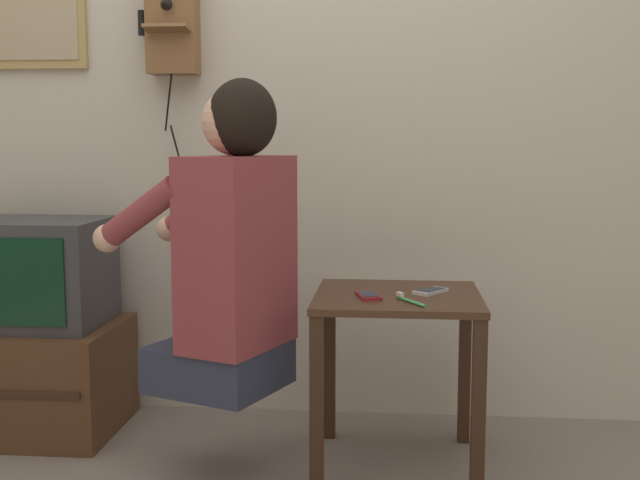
{
  "coord_description": "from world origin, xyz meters",
  "views": [
    {
      "loc": [
        0.5,
        -1.9,
        1.04
      ],
      "look_at": [
        0.27,
        0.56,
        0.74
      ],
      "focal_mm": 45.0,
      "sensor_mm": 36.0,
      "label": 1
    }
  ],
  "objects_px": {
    "cell_phone_held": "(368,295)",
    "cell_phone_spare": "(431,291)",
    "framed_picture": "(32,7)",
    "person": "(229,246)",
    "toothbrush": "(409,300)",
    "wall_phone_antique": "(172,16)",
    "television": "(24,272)"
  },
  "relations": [
    {
      "from": "cell_phone_held",
      "to": "cell_phone_spare",
      "type": "bearing_deg",
      "value": 9.71
    },
    {
      "from": "framed_picture",
      "to": "cell_phone_held",
      "type": "height_order",
      "value": "framed_picture"
    },
    {
      "from": "person",
      "to": "toothbrush",
      "type": "relative_size",
      "value": 6.93
    },
    {
      "from": "person",
      "to": "cell_phone_spare",
      "type": "xyz_separation_m",
      "value": [
        0.61,
        0.16,
        -0.16
      ]
    },
    {
      "from": "wall_phone_antique",
      "to": "toothbrush",
      "type": "relative_size",
      "value": 6.11
    },
    {
      "from": "framed_picture",
      "to": "cell_phone_held",
      "type": "xyz_separation_m",
      "value": [
        1.3,
        -0.56,
        -0.98
      ]
    },
    {
      "from": "wall_phone_antique",
      "to": "person",
      "type": "bearing_deg",
      "value": -61.02
    },
    {
      "from": "framed_picture",
      "to": "wall_phone_antique",
      "type": "bearing_deg",
      "value": -4.5
    },
    {
      "from": "framed_picture",
      "to": "cell_phone_spare",
      "type": "bearing_deg",
      "value": -17.41
    },
    {
      "from": "framed_picture",
      "to": "person",
      "type": "bearing_deg",
      "value": -35.66
    },
    {
      "from": "television",
      "to": "person",
      "type": "bearing_deg",
      "value": -23.41
    },
    {
      "from": "television",
      "to": "toothbrush",
      "type": "xyz_separation_m",
      "value": [
        1.37,
        -0.35,
        -0.01
      ]
    },
    {
      "from": "toothbrush",
      "to": "wall_phone_antique",
      "type": "bearing_deg",
      "value": 115.62
    },
    {
      "from": "television",
      "to": "cell_phone_spare",
      "type": "xyz_separation_m",
      "value": [
        1.44,
        -0.19,
        -0.01
      ]
    },
    {
      "from": "television",
      "to": "wall_phone_antique",
      "type": "xyz_separation_m",
      "value": [
        0.5,
        0.23,
        0.93
      ]
    },
    {
      "from": "wall_phone_antique",
      "to": "toothbrush",
      "type": "bearing_deg",
      "value": -33.84
    },
    {
      "from": "person",
      "to": "toothbrush",
      "type": "height_order",
      "value": "person"
    },
    {
      "from": "wall_phone_antique",
      "to": "cell_phone_held",
      "type": "bearing_deg",
      "value": -34.68
    },
    {
      "from": "television",
      "to": "toothbrush",
      "type": "height_order",
      "value": "television"
    },
    {
      "from": "cell_phone_held",
      "to": "toothbrush",
      "type": "xyz_separation_m",
      "value": [
        0.12,
        -0.07,
        0.0
      ]
    },
    {
      "from": "cell_phone_held",
      "to": "cell_phone_spare",
      "type": "relative_size",
      "value": 1.0
    },
    {
      "from": "television",
      "to": "cell_phone_held",
      "type": "xyz_separation_m",
      "value": [
        1.24,
        -0.29,
        -0.01
      ]
    },
    {
      "from": "cell_phone_spare",
      "to": "toothbrush",
      "type": "bearing_deg",
      "value": -79.14
    },
    {
      "from": "person",
      "to": "cell_phone_held",
      "type": "xyz_separation_m",
      "value": [
        0.42,
        0.07,
        -0.16
      ]
    },
    {
      "from": "cell_phone_spare",
      "to": "toothbrush",
      "type": "relative_size",
      "value": 0.99
    },
    {
      "from": "person",
      "to": "television",
      "type": "bearing_deg",
      "value": 88.62
    },
    {
      "from": "wall_phone_antique",
      "to": "television",
      "type": "bearing_deg",
      "value": -155.26
    },
    {
      "from": "cell_phone_held",
      "to": "toothbrush",
      "type": "bearing_deg",
      "value": -43.61
    },
    {
      "from": "person",
      "to": "television",
      "type": "height_order",
      "value": "person"
    },
    {
      "from": "cell_phone_held",
      "to": "toothbrush",
      "type": "distance_m",
      "value": 0.14
    },
    {
      "from": "person",
      "to": "wall_phone_antique",
      "type": "distance_m",
      "value": 1.03
    },
    {
      "from": "wall_phone_antique",
      "to": "cell_phone_spare",
      "type": "bearing_deg",
      "value": -24.31
    }
  ]
}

